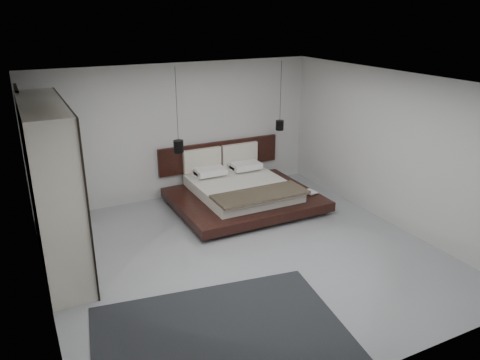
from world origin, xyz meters
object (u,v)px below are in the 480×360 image
wardrobe (53,187)px  pendant_right (280,125)px  rug (221,336)px  bed (241,191)px  pendant_left (179,146)px  lattice_screen (28,163)px

wardrobe → pendant_right: bearing=15.4°
wardrobe → rug: bearing=-61.4°
bed → rug: bed is taller
pendant_right → rug: pendant_right is taller
bed → wardrobe: (-3.60, -0.86, 1.00)m
pendant_right → bed: bearing=-158.9°
pendant_left → wardrobe: 2.77m
wardrobe → pendant_left: bearing=28.1°
bed → rug: 4.18m
lattice_screen → pendant_right: pendant_right is taller
wardrobe → rug: size_ratio=0.85×
lattice_screen → pendant_left: (2.70, -0.10, -0.02)m
lattice_screen → rug: lattice_screen is taller
bed → rug: bearing=-120.2°
bed → wardrobe: size_ratio=1.07×
lattice_screen → pendant_right: bearing=-1.2°
rug → wardrobe: bearing=118.6°
lattice_screen → rug: bearing=-67.1°
bed → pendant_right: bearing=21.1°
pendant_left → rug: pendant_left is taller
lattice_screen → wardrobe: (0.25, -1.41, -0.02)m
rug → pendant_left: bearing=76.8°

